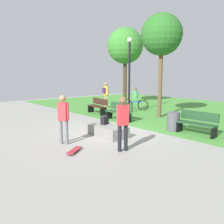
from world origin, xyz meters
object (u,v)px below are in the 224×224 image
object	(u,v)px
pedestrian_with_backpack	(106,92)
skater_watching	(63,116)
skater_performing_trick	(123,120)
park_bench_center_lawn	(119,111)
backpack_on_ledge	(105,120)
concrete_ledge	(104,130)
cyclist_on_bicycle	(135,100)
skateboard_by_ledge	(74,150)
trash_bin	(173,121)
tree_tall_oak	(162,35)
park_bench_by_oak	(98,106)
park_bench_near_path	(197,123)
lamp_post	(129,68)
tree_leaning_ash	(125,46)

from	to	relation	value
pedestrian_with_backpack	skater_watching	bearing A→B (deg)	-47.59
skater_performing_trick	park_bench_center_lawn	world-z (taller)	skater_performing_trick
backpack_on_ledge	pedestrian_with_backpack	xyz separation A→B (m)	(-6.11, 4.94, 0.50)
concrete_ledge	cyclist_on_bicycle	size ratio (longest dim) A/B	1.25
concrete_ledge	park_bench_center_lawn	xyz separation A→B (m)	(-1.80, 2.40, 0.28)
skateboard_by_ledge	trash_bin	bearing A→B (deg)	87.40
park_bench_center_lawn	cyclist_on_bicycle	bearing A→B (deg)	123.01
concrete_ledge	tree_tall_oak	distance (m)	6.43
trash_bin	cyclist_on_bicycle	xyz separation A→B (m)	(-5.32, 3.08, 0.23)
backpack_on_ledge	park_bench_by_oak	bearing A→B (deg)	-134.26
pedestrian_with_backpack	skateboard_by_ledge	bearing A→B (deg)	-44.16
skateboard_by_ledge	pedestrian_with_backpack	world-z (taller)	pedestrian_with_backpack
skater_performing_trick	pedestrian_with_backpack	world-z (taller)	pedestrian_with_backpack
park_bench_by_oak	concrete_ledge	bearing A→B (deg)	-34.03
skater_watching	park_bench_near_path	size ratio (longest dim) A/B	1.05
skater_performing_trick	park_bench_near_path	size ratio (longest dim) A/B	1.06
skater_watching	backpack_on_ledge	bearing A→B (deg)	94.69
lamp_post	tree_tall_oak	bearing A→B (deg)	4.57
skater_performing_trick	park_bench_center_lawn	size ratio (longest dim) A/B	1.07
cyclist_on_bicycle	tree_tall_oak	bearing A→B (deg)	-19.08
skateboard_by_ledge	cyclist_on_bicycle	xyz separation A→B (m)	(-5.10, 7.82, 0.57)
skater_watching	tree_tall_oak	bearing A→B (deg)	100.44
backpack_on_ledge	pedestrian_with_backpack	world-z (taller)	pedestrian_with_backpack
skateboard_by_ledge	trash_bin	world-z (taller)	trash_bin
park_bench_near_path	park_bench_center_lawn	bearing A→B (deg)	-173.87
park_bench_by_oak	cyclist_on_bicycle	bearing A→B (deg)	84.01
skater_watching	lamp_post	distance (m)	7.49
park_bench_center_lawn	tree_leaning_ash	world-z (taller)	tree_leaning_ash
park_bench_center_lawn	pedestrian_with_backpack	xyz separation A→B (m)	(-4.35, 2.60, 0.58)
cyclist_on_bicycle	concrete_ledge	bearing A→B (deg)	-55.31
park_bench_by_oak	tree_tall_oak	world-z (taller)	tree_tall_oak
skateboard_by_ledge	skater_performing_trick	bearing A→B (deg)	55.09
lamp_post	cyclist_on_bicycle	distance (m)	2.47
skater_watching	tree_tall_oak	world-z (taller)	tree_tall_oak
concrete_ledge	park_bench_near_path	distance (m)	3.69
skateboard_by_ledge	park_bench_center_lawn	world-z (taller)	park_bench_center_lawn
skater_watching	park_bench_near_path	world-z (taller)	skater_watching
concrete_ledge	skater_watching	bearing A→B (deg)	-86.67
skateboard_by_ledge	park_bench_near_path	size ratio (longest dim) A/B	0.48
park_bench_center_lawn	cyclist_on_bicycle	world-z (taller)	cyclist_on_bicycle
tree_tall_oak	tree_leaning_ash	world-z (taller)	tree_leaning_ash
skateboard_by_ledge	tree_leaning_ash	distance (m)	13.00
tree_tall_oak	trash_bin	xyz separation A→B (m)	(2.46, -2.09, -3.99)
skater_performing_trick	tree_leaning_ash	distance (m)	12.42
park_bench_near_path	lamp_post	bearing A→B (deg)	163.05
pedestrian_with_backpack	cyclist_on_bicycle	world-z (taller)	pedestrian_with_backpack
skater_watching	park_bench_near_path	xyz separation A→B (m)	(2.23, 4.70, -0.51)
backpack_on_ledge	lamp_post	distance (m)	5.98
park_bench_by_oak	trash_bin	bearing A→B (deg)	-2.29
cyclist_on_bicycle	backpack_on_ledge	bearing A→B (deg)	-55.38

